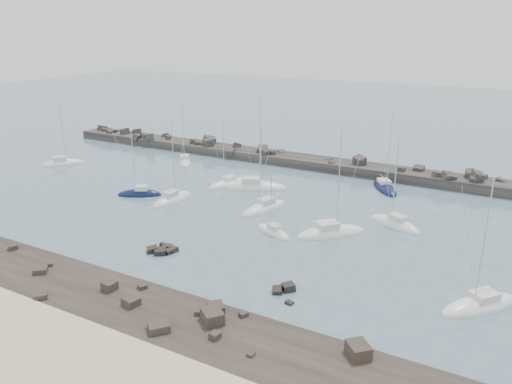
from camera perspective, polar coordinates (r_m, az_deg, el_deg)
ground at (r=69.29m, az=-3.49°, el=-4.84°), size 400.00×400.00×0.00m
sand_strip at (r=48.95m, az=-24.90°, el=-17.52°), size 140.00×14.00×1.00m
rock_shelf at (r=54.29m, az=-16.49°, el=-12.65°), size 140.00×12.53×1.94m
rock_cluster_near at (r=65.06m, az=-10.69°, el=-6.59°), size 3.85×3.67×1.36m
rock_cluster_far at (r=55.19m, az=3.25°, el=-11.16°), size 3.34×3.80×1.33m
breakwater at (r=104.27m, az=4.16°, el=3.40°), size 115.00×7.21×5.19m
sailboat_0 at (r=110.80m, az=-21.22°, el=2.99°), size 7.52×8.34×13.75m
sailboat_1 at (r=106.34m, az=-8.15°, el=3.46°), size 7.63×8.37×13.72m
sailboat_2 at (r=86.85m, az=-13.13°, el=-0.29°), size 7.65×5.78×12.11m
sailboat_3 at (r=83.18m, az=-9.53°, el=-0.89°), size 3.45×8.93×13.92m
sailboat_4 at (r=88.28m, az=-0.15°, el=0.52°), size 11.78×7.74×17.77m
sailboat_5 at (r=69.44m, az=1.99°, el=-4.64°), size 6.78×4.47×10.46m
sailboat_6 at (r=78.10m, az=0.93°, el=-1.93°), size 5.27×9.56×14.50m
sailboat_7 at (r=69.77m, az=8.52°, el=-4.71°), size 9.21×9.29×15.78m
sailboat_8 at (r=90.71m, az=14.47°, el=0.40°), size 7.51×9.24×14.46m
sailboat_9 at (r=74.66m, az=15.61°, el=-3.63°), size 8.90×5.98×13.74m
sailboat_11 at (r=57.18m, az=24.19°, el=-11.79°), size 8.32×9.19×14.87m
sailboat_13 at (r=90.44m, az=-3.31°, el=0.92°), size 4.89×8.82×13.31m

